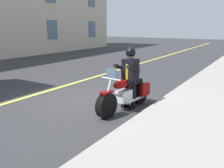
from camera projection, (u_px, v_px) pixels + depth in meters
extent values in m
plane|color=#333335|center=(91.00, 100.00, 7.69)|extent=(80.00, 80.00, 0.00)
cube|color=#E5DB4C|center=(47.00, 91.00, 8.73)|extent=(60.00, 0.16, 0.01)
cylinder|color=black|center=(106.00, 106.00, 6.14)|extent=(0.68, 0.27, 0.66)
cylinder|color=black|center=(139.00, 93.00, 7.31)|extent=(0.68, 0.27, 0.66)
cube|color=silver|center=(125.00, 95.00, 6.72)|extent=(0.59, 0.34, 0.32)
ellipsoid|color=#720505|center=(121.00, 84.00, 6.49)|extent=(0.59, 0.34, 0.24)
cube|color=black|center=(132.00, 82.00, 6.91)|extent=(0.73, 0.36, 0.12)
cube|color=#720505|center=(145.00, 90.00, 7.10)|extent=(0.41, 0.17, 0.36)
cube|color=#720505|center=(132.00, 87.00, 7.37)|extent=(0.41, 0.17, 0.36)
cylinder|color=silver|center=(107.00, 95.00, 6.09)|extent=(0.35, 0.09, 0.76)
cylinder|color=silver|center=(111.00, 79.00, 6.12)|extent=(0.11, 0.60, 0.04)
cube|color=#720505|center=(106.00, 92.00, 6.06)|extent=(0.38, 0.20, 0.06)
cylinder|color=silver|center=(135.00, 99.00, 6.89)|extent=(0.90, 0.18, 0.08)
cube|color=slate|center=(111.00, 74.00, 6.10)|extent=(0.08, 0.32, 0.28)
cylinder|color=black|center=(133.00, 94.00, 6.84)|extent=(0.14, 0.14, 0.84)
cube|color=black|center=(132.00, 107.00, 6.88)|extent=(0.27, 0.14, 0.10)
cylinder|color=black|center=(127.00, 93.00, 6.99)|extent=(0.14, 0.14, 0.84)
cube|color=black|center=(125.00, 105.00, 7.03)|extent=(0.27, 0.14, 0.10)
cube|color=black|center=(130.00, 70.00, 6.75)|extent=(0.36, 0.43, 0.60)
cube|color=#B28C14|center=(127.00, 72.00, 6.64)|extent=(0.03, 0.07, 0.44)
cylinder|color=black|center=(133.00, 69.00, 6.46)|extent=(0.56, 0.16, 0.28)
cylinder|color=black|center=(120.00, 67.00, 6.73)|extent=(0.56, 0.16, 0.28)
sphere|color=tan|center=(131.00, 54.00, 6.64)|extent=(0.22, 0.22, 0.22)
sphere|color=black|center=(131.00, 52.00, 6.63)|extent=(0.28, 0.28, 0.28)
cube|color=slate|center=(92.00, 29.00, 25.01)|extent=(1.10, 0.06, 1.60)
cube|color=slate|center=(52.00, 30.00, 20.40)|extent=(1.10, 0.06, 1.60)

